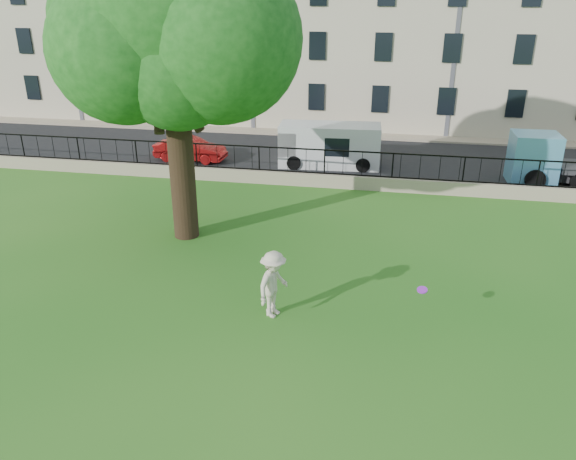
% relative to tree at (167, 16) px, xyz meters
% --- Properties ---
extents(ground, '(120.00, 120.00, 0.00)m').
position_rel_tree_xyz_m(ground, '(4.26, -5.59, -7.43)').
color(ground, '#1C6016').
rests_on(ground, ground).
extents(retaining_wall, '(50.00, 0.40, 0.60)m').
position_rel_tree_xyz_m(retaining_wall, '(4.26, 6.41, -7.13)').
color(retaining_wall, gray).
rests_on(retaining_wall, ground).
extents(iron_railing, '(50.00, 0.05, 1.13)m').
position_rel_tree_xyz_m(iron_railing, '(4.26, 6.41, -6.28)').
color(iron_railing, black).
rests_on(iron_railing, retaining_wall).
extents(street, '(60.00, 9.00, 0.01)m').
position_rel_tree_xyz_m(street, '(4.26, 11.11, -7.43)').
color(street, black).
rests_on(street, ground).
extents(sidewalk, '(60.00, 1.40, 0.12)m').
position_rel_tree_xyz_m(sidewalk, '(4.26, 16.31, -7.37)').
color(sidewalk, gray).
rests_on(sidewalk, ground).
extents(building_row, '(56.40, 10.40, 13.80)m').
position_rel_tree_xyz_m(building_row, '(4.26, 21.98, -0.51)').
color(building_row, beige).
rests_on(building_row, ground).
extents(tree, '(8.63, 6.86, 11.02)m').
position_rel_tree_xyz_m(tree, '(0.00, 0.00, 0.00)').
color(tree, black).
rests_on(tree, ground).
extents(man, '(1.08, 1.39, 1.89)m').
position_rel_tree_xyz_m(man, '(4.39, -4.78, -6.48)').
color(man, beige).
rests_on(man, ground).
extents(frisbee, '(0.35, 0.34, 0.12)m').
position_rel_tree_xyz_m(frisbee, '(8.26, -4.58, -6.35)').
color(frisbee, purple).
extents(red_sedan, '(3.75, 1.46, 1.22)m').
position_rel_tree_xyz_m(red_sedan, '(-3.14, 9.29, -6.82)').
color(red_sedan, '#AF1515').
rests_on(red_sedan, street).
extents(white_van, '(5.11, 2.29, 2.10)m').
position_rel_tree_xyz_m(white_van, '(4.06, 9.81, -6.38)').
color(white_van, silver).
rests_on(white_van, street).
extents(blue_truck, '(5.50, 2.02, 2.30)m').
position_rel_tree_xyz_m(blue_truck, '(15.24, 8.81, -6.28)').
color(blue_truck, '#4F91B9').
rests_on(blue_truck, street).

